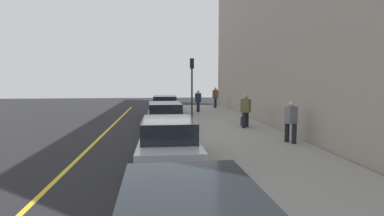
{
  "coord_description": "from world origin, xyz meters",
  "views": [
    {
      "loc": [
        -15.73,
        0.32,
        2.76
      ],
      "look_at": [
        0.1,
        -1.28,
        1.21
      ],
      "focal_mm": 28.51,
      "sensor_mm": 36.0,
      "label": 1
    }
  ],
  "objects_px": {
    "pedestrian_brown_coat": "(215,97)",
    "traffic_light_pole": "(192,77)",
    "pedestrian_olive_coat": "(246,110)",
    "pedestrian_navy_coat": "(198,100)",
    "parked_car_silver": "(169,142)",
    "parked_car_black": "(165,117)",
    "parked_car_charcoal": "(165,106)",
    "rolling_suitcase": "(243,122)",
    "pedestrian_grey_coat": "(291,121)"
  },
  "relations": [
    {
      "from": "parked_car_charcoal",
      "to": "pedestrian_olive_coat",
      "type": "distance_m",
      "value": 7.59
    },
    {
      "from": "parked_car_silver",
      "to": "traffic_light_pole",
      "type": "bearing_deg",
      "value": -9.34
    },
    {
      "from": "parked_car_black",
      "to": "pedestrian_olive_coat",
      "type": "distance_m",
      "value": 4.28
    },
    {
      "from": "parked_car_black",
      "to": "traffic_light_pole",
      "type": "distance_m",
      "value": 5.99
    },
    {
      "from": "parked_car_charcoal",
      "to": "pedestrian_navy_coat",
      "type": "relative_size",
      "value": 2.5
    },
    {
      "from": "parked_car_black",
      "to": "parked_car_silver",
      "type": "bearing_deg",
      "value": -179.61
    },
    {
      "from": "parked_car_charcoal",
      "to": "pedestrian_brown_coat",
      "type": "height_order",
      "value": "pedestrian_brown_coat"
    },
    {
      "from": "pedestrian_navy_coat",
      "to": "rolling_suitcase",
      "type": "distance_m",
      "value": 7.55
    },
    {
      "from": "pedestrian_olive_coat",
      "to": "pedestrian_navy_coat",
      "type": "distance_m",
      "value": 7.99
    },
    {
      "from": "pedestrian_brown_coat",
      "to": "traffic_light_pole",
      "type": "height_order",
      "value": "traffic_light_pole"
    },
    {
      "from": "traffic_light_pole",
      "to": "rolling_suitcase",
      "type": "bearing_deg",
      "value": -154.29
    },
    {
      "from": "pedestrian_olive_coat",
      "to": "pedestrian_navy_coat",
      "type": "height_order",
      "value": "pedestrian_olive_coat"
    },
    {
      "from": "traffic_light_pole",
      "to": "rolling_suitcase",
      "type": "relative_size",
      "value": 4.65
    },
    {
      "from": "parked_car_silver",
      "to": "pedestrian_grey_coat",
      "type": "relative_size",
      "value": 2.76
    },
    {
      "from": "pedestrian_brown_coat",
      "to": "rolling_suitcase",
      "type": "distance_m",
      "value": 10.73
    },
    {
      "from": "pedestrian_grey_coat",
      "to": "rolling_suitcase",
      "type": "relative_size",
      "value": 2.0
    },
    {
      "from": "parked_car_silver",
      "to": "pedestrian_brown_coat",
      "type": "distance_m",
      "value": 17.98
    },
    {
      "from": "parked_car_charcoal",
      "to": "pedestrian_brown_coat",
      "type": "relative_size",
      "value": 2.32
    },
    {
      "from": "parked_car_black",
      "to": "pedestrian_grey_coat",
      "type": "distance_m",
      "value": 6.47
    },
    {
      "from": "pedestrian_brown_coat",
      "to": "pedestrian_grey_coat",
      "type": "relative_size",
      "value": 1.06
    },
    {
      "from": "pedestrian_grey_coat",
      "to": "pedestrian_brown_coat",
      "type": "bearing_deg",
      "value": 1.51
    },
    {
      "from": "parked_car_charcoal",
      "to": "rolling_suitcase",
      "type": "bearing_deg",
      "value": -144.25
    },
    {
      "from": "parked_car_silver",
      "to": "parked_car_black",
      "type": "height_order",
      "value": "same"
    },
    {
      "from": "parked_car_black",
      "to": "pedestrian_grey_coat",
      "type": "height_order",
      "value": "pedestrian_grey_coat"
    },
    {
      "from": "pedestrian_grey_coat",
      "to": "pedestrian_navy_coat",
      "type": "distance_m",
      "value": 12.02
    },
    {
      "from": "pedestrian_navy_coat",
      "to": "pedestrian_olive_coat",
      "type": "bearing_deg",
      "value": -168.49
    },
    {
      "from": "parked_car_silver",
      "to": "parked_car_charcoal",
      "type": "distance_m",
      "value": 12.52
    },
    {
      "from": "parked_car_silver",
      "to": "rolling_suitcase",
      "type": "relative_size",
      "value": 5.51
    },
    {
      "from": "parked_car_silver",
      "to": "pedestrian_olive_coat",
      "type": "distance_m",
      "value": 7.51
    },
    {
      "from": "parked_car_silver",
      "to": "pedestrian_navy_coat",
      "type": "bearing_deg",
      "value": -10.64
    },
    {
      "from": "parked_car_black",
      "to": "traffic_light_pole",
      "type": "bearing_deg",
      "value": -20.25
    },
    {
      "from": "parked_car_silver",
      "to": "pedestrian_olive_coat",
      "type": "relative_size",
      "value": 2.7
    },
    {
      "from": "pedestrian_brown_coat",
      "to": "traffic_light_pole",
      "type": "bearing_deg",
      "value": 155.16
    },
    {
      "from": "pedestrian_olive_coat",
      "to": "pedestrian_grey_coat",
      "type": "relative_size",
      "value": 1.02
    },
    {
      "from": "parked_car_black",
      "to": "pedestrian_brown_coat",
      "type": "bearing_deg",
      "value": -22.7
    },
    {
      "from": "pedestrian_grey_coat",
      "to": "traffic_light_pole",
      "type": "height_order",
      "value": "traffic_light_pole"
    },
    {
      "from": "parked_car_silver",
      "to": "pedestrian_grey_coat",
      "type": "bearing_deg",
      "value": -65.87
    },
    {
      "from": "pedestrian_brown_coat",
      "to": "parked_car_charcoal",
      "type": "bearing_deg",
      "value": 136.81
    },
    {
      "from": "parked_car_black",
      "to": "rolling_suitcase",
      "type": "bearing_deg",
      "value": -84.73
    },
    {
      "from": "parked_car_charcoal",
      "to": "traffic_light_pole",
      "type": "distance_m",
      "value": 2.98
    },
    {
      "from": "pedestrian_olive_coat",
      "to": "parked_car_silver",
      "type": "bearing_deg",
      "value": 145.68
    },
    {
      "from": "rolling_suitcase",
      "to": "pedestrian_brown_coat",
      "type": "bearing_deg",
      "value": -1.9
    },
    {
      "from": "pedestrian_navy_coat",
      "to": "rolling_suitcase",
      "type": "bearing_deg",
      "value": -167.65
    },
    {
      "from": "pedestrian_brown_coat",
      "to": "parked_car_black",
      "type": "bearing_deg",
      "value": 157.3
    },
    {
      "from": "pedestrian_navy_coat",
      "to": "rolling_suitcase",
      "type": "relative_size",
      "value": 1.95
    },
    {
      "from": "rolling_suitcase",
      "to": "parked_car_black",
      "type": "bearing_deg",
      "value": 95.27
    },
    {
      "from": "pedestrian_olive_coat",
      "to": "rolling_suitcase",
      "type": "bearing_deg",
      "value": -1.76
    },
    {
      "from": "pedestrian_navy_coat",
      "to": "parked_car_black",
      "type": "bearing_deg",
      "value": 160.92
    },
    {
      "from": "pedestrian_brown_coat",
      "to": "traffic_light_pole",
      "type": "relative_size",
      "value": 0.45
    },
    {
      "from": "traffic_light_pole",
      "to": "parked_car_silver",
      "type": "bearing_deg",
      "value": 170.66
    }
  ]
}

